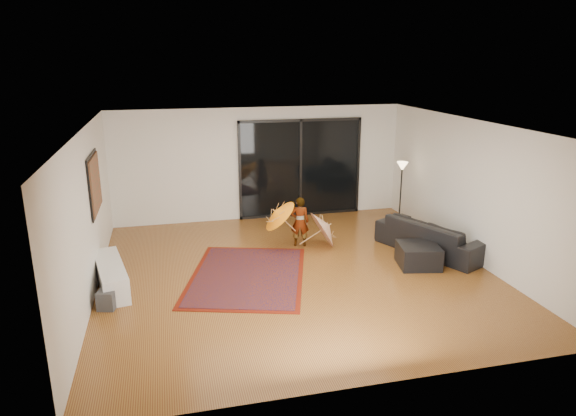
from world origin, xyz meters
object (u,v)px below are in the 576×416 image
object	(u,v)px
media_console	(111,275)
ottoman	(418,255)
child	(300,222)
sofa	(432,236)

from	to	relation	value
media_console	ottoman	xyz separation A→B (m)	(5.59, -0.36, -0.02)
ottoman	child	bearing A→B (deg)	140.31
sofa	media_console	bearing A→B (deg)	67.62
sofa	child	world-z (taller)	child
media_console	child	bearing A→B (deg)	7.10
media_console	child	size ratio (longest dim) A/B	1.54
sofa	child	distance (m)	2.71
media_console	sofa	bearing A→B (deg)	-8.90
sofa	ottoman	world-z (taller)	sofa
media_console	sofa	xyz separation A→B (m)	(6.20, 0.27, 0.11)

